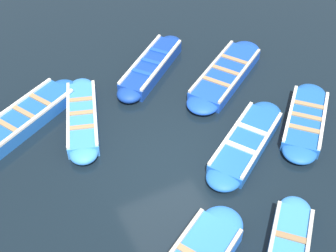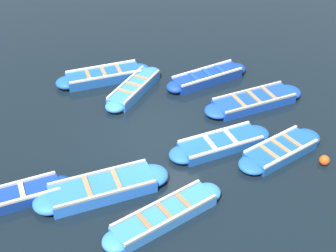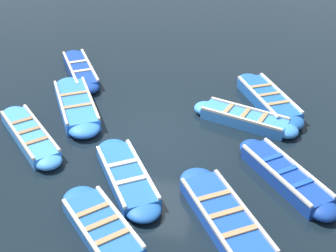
# 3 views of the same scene
# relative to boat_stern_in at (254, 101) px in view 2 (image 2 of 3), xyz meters

# --- Properties ---
(ground_plane) EXTENTS (120.00, 120.00, 0.00)m
(ground_plane) POSITION_rel_boat_stern_in_xyz_m (-2.94, -2.44, -0.17)
(ground_plane) COLOR black
(boat_stern_in) EXTENTS (3.75, 2.94, 0.39)m
(boat_stern_in) POSITION_rel_boat_stern_in_xyz_m (0.00, 0.00, 0.00)
(boat_stern_in) COLOR #1947B7
(boat_stern_in) RESTS_ON ground
(boat_far_corner) EXTENTS (3.40, 2.65, 0.37)m
(boat_far_corner) POSITION_rel_boat_stern_in_xyz_m (-0.98, -2.63, -0.01)
(boat_far_corner) COLOR #1E59AD
(boat_far_corner) RESTS_ON ground
(boat_outer_left) EXTENTS (2.91, 2.89, 0.36)m
(boat_outer_left) POSITION_rel_boat_stern_in_xyz_m (0.89, -2.64, -0.01)
(boat_outer_left) COLOR #1E59AD
(boat_outer_left) RESTS_ON ground
(boat_tucked) EXTENTS (3.66, 2.57, 0.43)m
(boat_tucked) POSITION_rel_boat_stern_in_xyz_m (-5.79, 0.74, 0.02)
(boat_tucked) COLOR #1E59AD
(boat_tucked) RESTS_ON ground
(boat_bow_out) EXTENTS (1.69, 3.42, 0.41)m
(boat_bow_out) POSITION_rel_boat_stern_in_xyz_m (-4.42, 0.08, 0.01)
(boat_bow_out) COLOR #3884E0
(boat_bow_out) RESTS_ON ground
(boat_end_of_row) EXTENTS (3.19, 2.79, 0.43)m
(boat_end_of_row) POSITION_rel_boat_stern_in_xyz_m (-1.83, 1.31, 0.02)
(boat_end_of_row) COLOR navy
(boat_end_of_row) RESTS_ON ground
(boat_centre) EXTENTS (3.45, 2.57, 0.39)m
(boat_centre) POSITION_rel_boat_stern_in_xyz_m (-6.56, -6.07, 0.00)
(boat_centre) COLOR navy
(boat_centre) RESTS_ON ground
(boat_mid_row) EXTENTS (3.83, 2.81, 0.44)m
(boat_mid_row) POSITION_rel_boat_stern_in_xyz_m (-4.09, -5.25, 0.02)
(boat_mid_row) COLOR blue
(boat_mid_row) RESTS_ON ground
(boat_inner_gap) EXTENTS (3.12, 3.15, 0.38)m
(boat_inner_gap) POSITION_rel_boat_stern_in_xyz_m (-2.20, -5.92, -0.00)
(boat_inner_gap) COLOR #3884E0
(boat_inner_gap) RESTS_ON ground
(buoy_orange_near) EXTENTS (0.32, 0.32, 0.32)m
(buoy_orange_near) POSITION_rel_boat_stern_in_xyz_m (2.19, -2.89, -0.01)
(buoy_orange_near) COLOR #E05119
(buoy_orange_near) RESTS_ON ground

